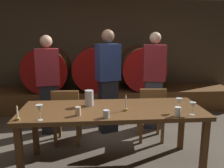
{
  "coord_description": "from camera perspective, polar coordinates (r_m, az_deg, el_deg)",
  "views": [
    {
      "loc": [
        -0.04,
        -2.61,
        1.69
      ],
      "look_at": [
        0.19,
        0.26,
        1.07
      ],
      "focal_mm": 37.46,
      "sensor_mm": 36.0,
      "label": 1
    }
  ],
  "objects": [
    {
      "name": "cup_right",
      "position": [
        2.75,
        15.73,
        -6.51
      ],
      "size": [
        0.07,
        0.07,
        0.11
      ],
      "primitive_type": "cylinder",
      "color": "white",
      "rests_on": "dining_table"
    },
    {
      "name": "wine_glass_right",
      "position": [
        2.82,
        19.1,
        -5.0
      ],
      "size": [
        0.08,
        0.08,
        0.15
      ],
      "color": "silver",
      "rests_on": "dining_table"
    },
    {
      "name": "wine_barrel_center",
      "position": [
        5.27,
        -4.22,
        3.8
      ],
      "size": [
        0.96,
        0.86,
        0.96
      ],
      "color": "brown",
      "rests_on": "barrel_shelf"
    },
    {
      "name": "wine_barrel_right",
      "position": [
        5.39,
        7.11,
        3.91
      ],
      "size": [
        0.96,
        0.86,
        0.96
      ],
      "color": "brown",
      "rests_on": "barrel_shelf"
    },
    {
      "name": "wine_barrel_left",
      "position": [
        5.37,
        -15.47,
        3.54
      ],
      "size": [
        0.96,
        0.86,
        0.96
      ],
      "color": "brown",
      "rests_on": "barrel_shelf"
    },
    {
      "name": "cup_left",
      "position": [
        2.7,
        -8.28,
        -6.57
      ],
      "size": [
        0.06,
        0.06,
        0.1
      ],
      "primitive_type": "cylinder",
      "color": "beige",
      "rests_on": "dining_table"
    },
    {
      "name": "wine_glass_center",
      "position": [
        2.88,
        16.02,
        -4.18
      ],
      "size": [
        0.08,
        0.08,
        0.17
      ],
      "color": "silver",
      "rests_on": "dining_table"
    },
    {
      "name": "barrel_shelf",
      "position": [
        5.42,
        -4.09,
        -3.55
      ],
      "size": [
        6.26,
        0.9,
        0.45
      ],
      "primitive_type": "cube",
      "color": "brown",
      "rests_on": "ground"
    },
    {
      "name": "guest_center",
      "position": [
        3.96,
        -0.98,
        0.78
      ],
      "size": [
        0.44,
        0.35,
        1.76
      ],
      "rotation": [
        0.0,
        0.0,
        3.47
      ],
      "color": "black",
      "rests_on": "ground"
    },
    {
      "name": "guest_right",
      "position": [
        4.2,
        10.14,
        0.86
      ],
      "size": [
        0.41,
        0.3,
        1.72
      ],
      "rotation": [
        0.0,
        0.0,
        2.98
      ],
      "color": "#33384C",
      "rests_on": "ground"
    },
    {
      "name": "chair_left",
      "position": [
        3.66,
        -10.96,
        -7.22
      ],
      "size": [
        0.42,
        0.42,
        0.88
      ],
      "rotation": [
        0.0,
        0.0,
        3.09
      ],
      "color": "brown",
      "rests_on": "ground"
    },
    {
      "name": "back_wall",
      "position": [
        5.79,
        -4.3,
        7.6
      ],
      "size": [
        6.96,
        0.24,
        2.47
      ],
      "primitive_type": "cube",
      "color": "brown",
      "rests_on": "ground"
    },
    {
      "name": "candle_left",
      "position": [
        2.73,
        -22.06,
        -7.25
      ],
      "size": [
        0.05,
        0.05,
        0.17
      ],
      "color": "olive",
      "rests_on": "dining_table"
    },
    {
      "name": "dining_table",
      "position": [
        2.96,
        0.07,
        -7.35
      ],
      "size": [
        2.27,
        0.84,
        0.78
      ],
      "color": "brown",
      "rests_on": "ground"
    },
    {
      "name": "cup_center",
      "position": [
        2.6,
        -1.43,
        -7.31
      ],
      "size": [
        0.07,
        0.07,
        0.09
      ],
      "primitive_type": "cylinder",
      "color": "silver",
      "rests_on": "dining_table"
    },
    {
      "name": "wine_glass_left",
      "position": [
        2.62,
        -17.3,
        -5.8
      ],
      "size": [
        0.08,
        0.08,
        0.17
      ],
      "color": "silver",
      "rests_on": "dining_table"
    },
    {
      "name": "chair_right",
      "position": [
        3.76,
        9.56,
        -6.64
      ],
      "size": [
        0.43,
        0.43,
        0.88
      ],
      "rotation": [
        0.0,
        0.0,
        3.06
      ],
      "color": "brown",
      "rests_on": "ground"
    },
    {
      "name": "guest_left",
      "position": [
        4.08,
        -15.24,
        -0.07
      ],
      "size": [
        0.41,
        0.3,
        1.67
      ],
      "rotation": [
        0.0,
        0.0,
        3.3
      ],
      "color": "black",
      "rests_on": "ground"
    },
    {
      "name": "candle_right",
      "position": [
        2.84,
        3.39,
        -5.4
      ],
      "size": [
        0.05,
        0.05,
        0.21
      ],
      "color": "olive",
      "rests_on": "dining_table"
    },
    {
      "name": "pitcher",
      "position": [
        3.03,
        -5.59,
        -3.42
      ],
      "size": [
        0.11,
        0.11,
        0.2
      ],
      "color": "silver",
      "rests_on": "dining_table"
    }
  ]
}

